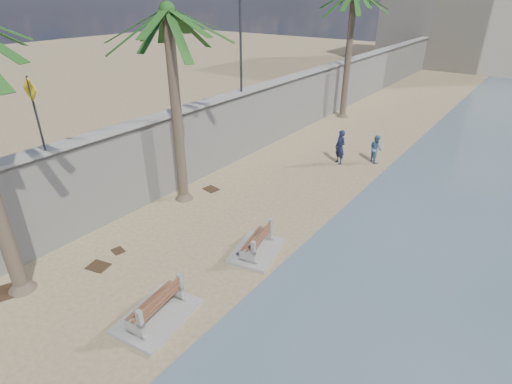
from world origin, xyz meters
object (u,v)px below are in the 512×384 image
Objects in this scene: bench_far at (257,243)px; person_a at (340,145)px; palm_mid at (167,13)px; bench_near at (156,307)px; person_b at (376,147)px.

bench_far is 9.26m from person_a.
palm_mid is 10.81m from person_a.
bench_far is at bearing 84.94° from bench_near.
person_b reaches higher than bench_near.
palm_mid is (-4.63, 5.62, 7.14)m from bench_near.
bench_near is 13.44m from person_a.
bench_far is at bearing -53.46° from person_a.
person_b is at bearing 60.24° from palm_mid.
palm_mid reaches higher than person_a.
bench_far is 1.13× the size of person_a.
bench_far is 0.28× the size of palm_mid.
person_b is at bearing 87.73° from bench_near.
palm_mid reaches higher than bench_near.
palm_mid is at bearing 164.53° from bench_far.
bench_far is at bearing 128.93° from person_b.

